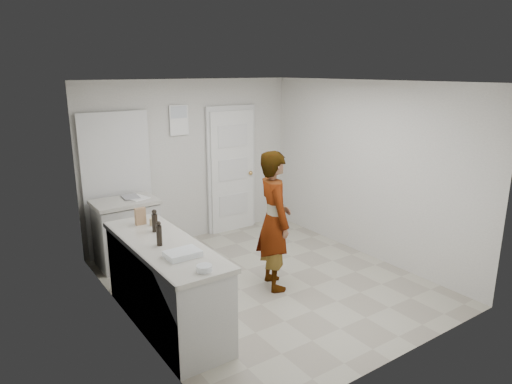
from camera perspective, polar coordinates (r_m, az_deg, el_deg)
ground at (r=5.97m, az=1.27°, el=-11.14°), size 4.00×4.00×0.00m
room_shell at (r=7.13m, az=-9.05°, el=1.85°), size 4.00×4.00×4.00m
main_counter at (r=4.98m, az=-11.23°, el=-11.55°), size 0.64×1.96×0.93m
side_counter at (r=6.56m, az=-15.80°, el=-5.17°), size 0.84×0.61×0.93m
person at (r=5.55m, az=2.30°, el=-3.59°), size 0.58×0.72×1.72m
cake_mix_box at (r=5.35m, az=-14.26°, el=-2.96°), size 0.12×0.06×0.20m
spice_jar at (r=5.30m, az=-12.87°, el=-3.67°), size 0.05×0.05×0.08m
oil_cruet_a at (r=5.07m, az=-12.55°, el=-3.56°), size 0.06×0.06×0.25m
oil_cruet_b at (r=4.67m, az=-12.02°, el=-5.15°), size 0.06×0.06×0.26m
baking_dish at (r=4.40m, az=-9.16°, el=-7.66°), size 0.32×0.23×0.06m
egg_bowl at (r=4.07m, az=-6.47°, el=-9.45°), size 0.14×0.14×0.05m
papers at (r=6.48m, az=-14.73°, el=-0.68°), size 0.32×0.37×0.01m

